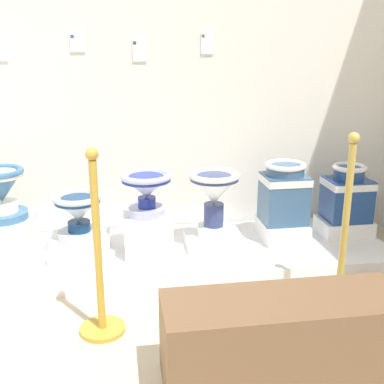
% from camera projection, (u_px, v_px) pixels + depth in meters
% --- Properties ---
extents(wall_back, '(3.68, 0.06, 2.95)m').
position_uv_depth(wall_back, '(173.00, 42.00, 3.47)').
color(wall_back, silver).
rests_on(wall_back, ground_plane).
extents(display_platform, '(2.90, 0.90, 0.08)m').
position_uv_depth(display_platform, '(183.00, 252.00, 3.41)').
color(display_platform, white).
rests_on(display_platform, ground_plane).
extents(plinth_block_squat_floral, '(0.36, 0.39, 0.26)m').
position_uv_depth(plinth_block_squat_floral, '(7.00, 236.00, 3.25)').
color(plinth_block_squat_floral, white).
rests_on(plinth_block_squat_floral, display_platform).
extents(antique_toilet_squat_floral, '(0.32, 0.32, 0.35)m').
position_uv_depth(antique_toilet_squat_floral, '(1.00, 190.00, 3.15)').
color(antique_toilet_squat_floral, '#396793').
rests_on(antique_toilet_squat_floral, plinth_block_squat_floral).
extents(plinth_block_tall_cobalt, '(0.40, 0.38, 0.11)m').
position_uv_depth(plinth_block_tall_cobalt, '(81.00, 246.00, 3.28)').
color(plinth_block_tall_cobalt, white).
rests_on(plinth_block_tall_cobalt, display_platform).
extents(antique_toilet_tall_cobalt, '(0.32, 0.32, 0.31)m').
position_uv_depth(antique_toilet_tall_cobalt, '(78.00, 211.00, 3.21)').
color(antique_toilet_tall_cobalt, '#AEBBCC').
rests_on(antique_toilet_tall_cobalt, plinth_block_tall_cobalt).
extents(plinth_block_rightmost, '(0.32, 0.29, 0.27)m').
position_uv_depth(plinth_block_rightmost, '(148.00, 234.00, 3.27)').
color(plinth_block_rightmost, white).
rests_on(plinth_block_rightmost, display_platform).
extents(antique_toilet_rightmost, '(0.35, 0.35, 0.30)m').
position_uv_depth(antique_toilet_rightmost, '(146.00, 188.00, 3.18)').
color(antique_toilet_rightmost, '#ADB3DC').
rests_on(antique_toilet_rightmost, plinth_block_rightmost).
extents(plinth_block_pale_glazed, '(0.40, 0.32, 0.08)m').
position_uv_depth(plinth_block_pale_glazed, '(213.00, 240.00, 3.42)').
color(plinth_block_pale_glazed, white).
rests_on(plinth_block_pale_glazed, display_platform).
extents(antique_toilet_pale_glazed, '(0.36, 0.36, 0.46)m').
position_uv_depth(antique_toilet_pale_glazed, '(214.00, 192.00, 3.32)').
color(antique_toilet_pale_glazed, white).
rests_on(antique_toilet_pale_glazed, plinth_block_pale_glazed).
extents(plinth_block_leftmost, '(0.32, 0.37, 0.13)m').
position_uv_depth(plinth_block_leftmost, '(282.00, 230.00, 3.55)').
color(plinth_block_leftmost, white).
rests_on(plinth_block_leftmost, display_platform).
extents(antique_toilet_leftmost, '(0.32, 0.29, 0.44)m').
position_uv_depth(antique_toilet_leftmost, '(284.00, 191.00, 3.46)').
color(antique_toilet_leftmost, '#35567B').
rests_on(antique_toilet_leftmost, plinth_block_leftmost).
extents(plinth_block_broad_patterned, '(0.37, 0.28, 0.12)m').
position_uv_depth(plinth_block_broad_patterned, '(344.00, 226.00, 3.62)').
color(plinth_block_broad_patterned, white).
rests_on(plinth_block_broad_patterned, display_platform).
extents(antique_toilet_broad_patterned, '(0.32, 0.28, 0.42)m').
position_uv_depth(antique_toilet_broad_patterned, '(347.00, 193.00, 3.54)').
color(antique_toilet_broad_patterned, navy).
rests_on(antique_toilet_broad_patterned, plinth_block_broad_patterned).
extents(info_placard_second, '(0.10, 0.01, 0.13)m').
position_uv_depth(info_placard_second, '(77.00, 42.00, 3.33)').
color(info_placard_second, white).
extents(info_placard_third, '(0.10, 0.01, 0.16)m').
position_uv_depth(info_placard_third, '(139.00, 50.00, 3.41)').
color(info_placard_third, white).
extents(info_placard_fourth, '(0.09, 0.01, 0.16)m').
position_uv_depth(info_placard_fourth, '(207.00, 43.00, 3.47)').
color(info_placard_fourth, white).
extents(stanchion_post_near_left, '(0.24, 0.24, 0.99)m').
position_uv_depth(stanchion_post_near_left, '(100.00, 278.00, 2.45)').
color(stanchion_post_near_left, gold).
rests_on(stanchion_post_near_left, ground_plane).
extents(stanchion_post_near_right, '(0.24, 0.24, 1.01)m').
position_uv_depth(stanchion_post_near_right, '(343.00, 252.00, 2.73)').
color(stanchion_post_near_right, gold).
rests_on(stanchion_post_near_right, ground_plane).
extents(museum_bench, '(1.07, 0.36, 0.40)m').
position_uv_depth(museum_bench, '(283.00, 339.00, 2.12)').
color(museum_bench, brown).
rests_on(museum_bench, ground_plane).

